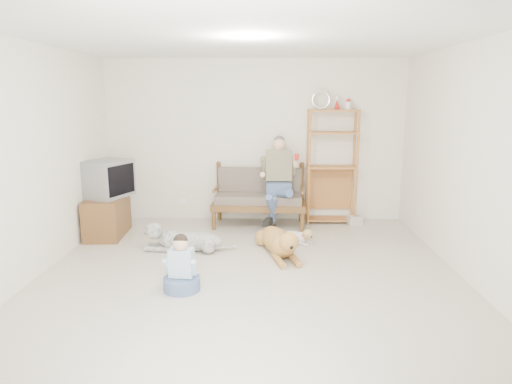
{
  "coord_description": "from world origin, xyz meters",
  "views": [
    {
      "loc": [
        0.19,
        -4.95,
        2.07
      ],
      "look_at": [
        0.06,
        1.0,
        0.83
      ],
      "focal_mm": 32.0,
      "sensor_mm": 36.0,
      "label": 1
    }
  ],
  "objects_px": {
    "tv_stand": "(107,216)",
    "golden_retriever": "(279,242)",
    "etagere": "(332,165)",
    "loveseat": "(259,196)"
  },
  "relations": [
    {
      "from": "etagere",
      "to": "golden_retriever",
      "type": "height_order",
      "value": "etagere"
    },
    {
      "from": "etagere",
      "to": "golden_retriever",
      "type": "distance_m",
      "value": 2.05
    },
    {
      "from": "loveseat",
      "to": "etagere",
      "type": "relative_size",
      "value": 0.7
    },
    {
      "from": "etagere",
      "to": "tv_stand",
      "type": "relative_size",
      "value": 2.37
    },
    {
      "from": "tv_stand",
      "to": "etagere",
      "type": "bearing_deg",
      "value": 10.85
    },
    {
      "from": "etagere",
      "to": "golden_retriever",
      "type": "xyz_separation_m",
      "value": [
        -0.91,
        -1.65,
        -0.79
      ]
    },
    {
      "from": "etagere",
      "to": "tv_stand",
      "type": "xyz_separation_m",
      "value": [
        -3.5,
        -0.86,
        -0.67
      ]
    },
    {
      "from": "loveseat",
      "to": "golden_retriever",
      "type": "height_order",
      "value": "loveseat"
    },
    {
      "from": "tv_stand",
      "to": "golden_retriever",
      "type": "height_order",
      "value": "tv_stand"
    },
    {
      "from": "loveseat",
      "to": "tv_stand",
      "type": "height_order",
      "value": "loveseat"
    }
  ]
}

